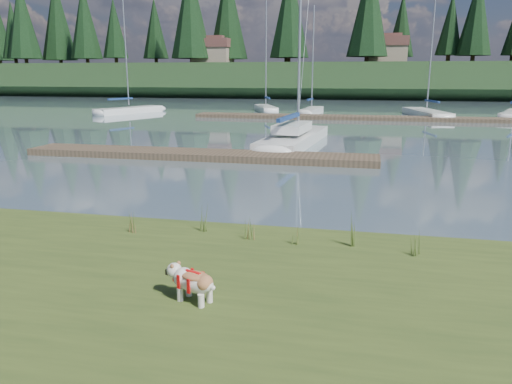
# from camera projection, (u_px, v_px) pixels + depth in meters

# --- Properties ---
(ground) EXTENTS (200.00, 200.00, 0.00)m
(ground) POSITION_uv_depth(u_px,v_px,m) (325.00, 119.00, 41.62)
(ground) COLOR slate
(ground) RESTS_ON ground
(bank) EXTENTS (60.00, 9.00, 0.35)m
(bank) POSITION_uv_depth(u_px,v_px,m) (126.00, 320.00, 7.38)
(bank) COLOR #3E501E
(bank) RESTS_ON ground
(ridge) EXTENTS (200.00, 20.00, 5.00)m
(ridge) POSITION_uv_depth(u_px,v_px,m) (347.00, 81.00, 81.89)
(ridge) COLOR #1C3118
(ridge) RESTS_ON ground
(bulldog) EXTENTS (0.91, 0.57, 0.53)m
(bulldog) POSITION_uv_depth(u_px,v_px,m) (193.00, 280.00, 7.52)
(bulldog) COLOR silver
(bulldog) RESTS_ON bank
(sailboat_main) EXTENTS (2.93, 10.38, 14.59)m
(sailboat_main) POSITION_uv_depth(u_px,v_px,m) (298.00, 135.00, 27.41)
(sailboat_main) COLOR silver
(sailboat_main) RESTS_ON ground
(dock_near) EXTENTS (16.00, 2.00, 0.30)m
(dock_near) POSITION_uv_depth(u_px,v_px,m) (198.00, 155.00, 22.47)
(dock_near) COLOR #4C3D2C
(dock_near) RESTS_ON ground
(dock_far) EXTENTS (26.00, 2.20, 0.30)m
(dock_far) POSITION_uv_depth(u_px,v_px,m) (349.00, 118.00, 41.17)
(dock_far) COLOR #4C3D2C
(dock_far) RESTS_ON ground
(sailboat_bg_0) EXTENTS (4.63, 8.13, 11.79)m
(sailboat_bg_0) POSITION_uv_depth(u_px,v_px,m) (135.00, 109.00, 47.85)
(sailboat_bg_0) COLOR silver
(sailboat_bg_0) RESTS_ON ground
(sailboat_bg_1) EXTENTS (3.78, 6.99, 10.51)m
(sailboat_bg_1) POSITION_uv_depth(u_px,v_px,m) (265.00, 108.00, 49.84)
(sailboat_bg_1) COLOR silver
(sailboat_bg_1) RESTS_ON ground
(sailboat_bg_2) EXTENTS (1.80, 6.44, 9.73)m
(sailboat_bg_2) POSITION_uv_depth(u_px,v_px,m) (313.00, 110.00, 46.82)
(sailboat_bg_2) COLOR silver
(sailboat_bg_2) RESTS_ON ground
(sailboat_bg_3) EXTENTS (3.85, 9.48, 13.53)m
(sailboat_bg_3) POSITION_uv_depth(u_px,v_px,m) (423.00, 112.00, 44.54)
(sailboat_bg_3) COLOR silver
(sailboat_bg_3) RESTS_ON ground
(weed_0) EXTENTS (0.17, 0.14, 0.64)m
(weed_0) POSITION_uv_depth(u_px,v_px,m) (205.00, 220.00, 10.86)
(weed_0) COLOR #475B23
(weed_0) RESTS_ON bank
(weed_1) EXTENTS (0.17, 0.14, 0.46)m
(weed_1) POSITION_uv_depth(u_px,v_px,m) (250.00, 230.00, 10.43)
(weed_1) COLOR #475B23
(weed_1) RESTS_ON bank
(weed_2) EXTENTS (0.17, 0.14, 0.78)m
(weed_2) POSITION_uv_depth(u_px,v_px,m) (351.00, 231.00, 9.91)
(weed_2) COLOR #475B23
(weed_2) RESTS_ON bank
(weed_3) EXTENTS (0.17, 0.14, 0.49)m
(weed_3) POSITION_uv_depth(u_px,v_px,m) (133.00, 224.00, 10.81)
(weed_3) COLOR #475B23
(weed_3) RESTS_ON bank
(weed_4) EXTENTS (0.17, 0.14, 0.44)m
(weed_4) POSITION_uv_depth(u_px,v_px,m) (294.00, 236.00, 10.07)
(weed_4) COLOR #475B23
(weed_4) RESTS_ON bank
(weed_5) EXTENTS (0.17, 0.14, 0.62)m
(weed_5) POSITION_uv_depth(u_px,v_px,m) (416.00, 242.00, 9.47)
(weed_5) COLOR #475B23
(weed_5) RESTS_ON bank
(mud_lip) EXTENTS (60.00, 0.50, 0.14)m
(mud_lip) POSITION_uv_depth(u_px,v_px,m) (214.00, 235.00, 11.58)
(mud_lip) COLOR #33281C
(mud_lip) RESTS_ON ground
(conifer_0) EXTENTS (5.72, 5.72, 14.15)m
(conifer_0) POSITION_uv_depth(u_px,v_px,m) (22.00, 20.00, 85.27)
(conifer_0) COLOR #382619
(conifer_0) RESTS_ON ridge
(conifer_1) EXTENTS (4.40, 4.40, 11.30)m
(conifer_1) POSITION_uv_depth(u_px,v_px,m) (114.00, 28.00, 86.27)
(conifer_1) COLOR #382619
(conifer_1) RESTS_ON ridge
(conifer_2) EXTENTS (6.60, 6.60, 16.05)m
(conifer_2) POSITION_uv_depth(u_px,v_px,m) (190.00, 10.00, 79.77)
(conifer_2) COLOR #382619
(conifer_2) RESTS_ON ridge
(conifer_3) EXTENTS (4.84, 4.84, 12.25)m
(conifer_3) POSITION_uv_depth(u_px,v_px,m) (287.00, 22.00, 80.88)
(conifer_3) COLOR #382619
(conifer_3) RESTS_ON ridge
(conifer_4) EXTENTS (6.16, 6.16, 15.10)m
(conifer_4) POSITION_uv_depth(u_px,v_px,m) (369.00, 7.00, 72.16)
(conifer_4) COLOR #382619
(conifer_4) RESTS_ON ridge
(conifer_5) EXTENTS (3.96, 3.96, 10.35)m
(conifer_5) POSITION_uv_depth(u_px,v_px,m) (451.00, 24.00, 73.99)
(conifer_5) COLOR #382619
(conifer_5) RESTS_ON ridge
(house_0) EXTENTS (6.30, 5.30, 4.65)m
(house_0) POSITION_uv_depth(u_px,v_px,m) (213.00, 51.00, 82.50)
(house_0) COLOR gray
(house_0) RESTS_ON ridge
(house_1) EXTENTS (6.30, 5.30, 4.65)m
(house_1) POSITION_uv_depth(u_px,v_px,m) (387.00, 49.00, 77.63)
(house_1) COLOR gray
(house_1) RESTS_ON ridge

